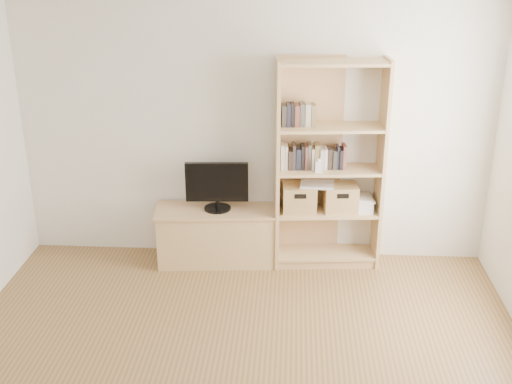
# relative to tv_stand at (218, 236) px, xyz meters

# --- Properties ---
(back_wall) EXTENTS (4.50, 0.02, 2.60)m
(back_wall) POSITION_rel_tv_stand_xyz_m (0.34, 0.22, 1.04)
(back_wall) COLOR silver
(back_wall) RESTS_ON floor
(ceiling) EXTENTS (4.50, 5.00, 0.01)m
(ceiling) POSITION_rel_tv_stand_xyz_m (0.34, -2.28, 2.34)
(ceiling) COLOR white
(ceiling) RESTS_ON back_wall
(tv_stand) EXTENTS (1.19, 0.53, 0.53)m
(tv_stand) POSITION_rel_tv_stand_xyz_m (0.00, 0.00, 0.00)
(tv_stand) COLOR tan
(tv_stand) RESTS_ON floor
(bookshelf) EXTENTS (1.03, 0.44, 2.01)m
(bookshelf) POSITION_rel_tv_stand_xyz_m (1.05, 0.04, 0.74)
(bookshelf) COLOR tan
(bookshelf) RESTS_ON floor
(television) EXTENTS (0.60, 0.08, 0.47)m
(television) POSITION_rel_tv_stand_xyz_m (0.00, 0.00, 0.52)
(television) COLOR black
(television) RESTS_ON tv_stand
(books_row_mid) EXTENTS (0.89, 0.28, 0.23)m
(books_row_mid) POSITION_rel_tv_stand_xyz_m (1.05, 0.06, 0.83)
(books_row_mid) COLOR #B3A999
(books_row_mid) RESTS_ON bookshelf
(books_row_upper) EXTENTS (0.40, 0.17, 0.21)m
(books_row_upper) POSITION_rel_tv_stand_xyz_m (0.83, 0.04, 1.23)
(books_row_upper) COLOR #B3A999
(books_row_upper) RESTS_ON bookshelf
(baby_monitor) EXTENTS (0.06, 0.04, 0.11)m
(baby_monitor) POSITION_rel_tv_stand_xyz_m (0.95, -0.08, 0.77)
(baby_monitor) COLOR white
(baby_monitor) RESTS_ON bookshelf
(basket_left) EXTENTS (0.33, 0.28, 0.26)m
(basket_left) POSITION_rel_tv_stand_xyz_m (0.78, 0.01, 0.42)
(basket_left) COLOR olive
(basket_left) RESTS_ON bookshelf
(basket_right) EXTENTS (0.34, 0.29, 0.26)m
(basket_right) POSITION_rel_tv_stand_xyz_m (1.17, 0.04, 0.42)
(basket_right) COLOR olive
(basket_right) RESTS_ON bookshelf
(laptop) EXTENTS (0.32, 0.24, 0.02)m
(laptop) POSITION_rel_tv_stand_xyz_m (0.95, 0.01, 0.56)
(laptop) COLOR silver
(laptop) RESTS_ON basket_left
(magazine_stack) EXTENTS (0.18, 0.24, 0.11)m
(magazine_stack) POSITION_rel_tv_stand_xyz_m (1.39, 0.06, 0.35)
(magazine_stack) COLOR beige
(magazine_stack) RESTS_ON bookshelf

